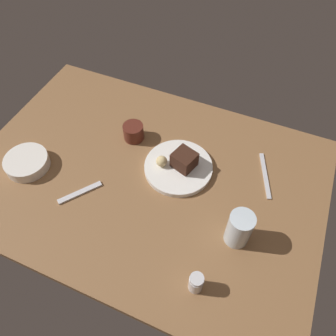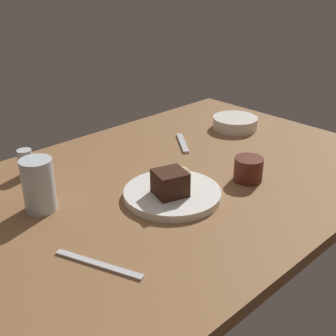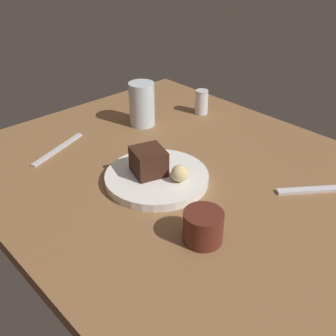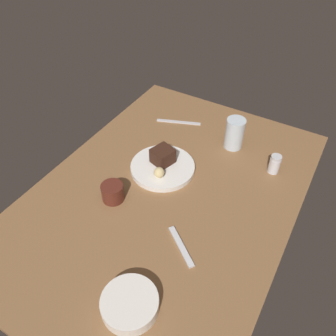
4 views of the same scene
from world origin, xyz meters
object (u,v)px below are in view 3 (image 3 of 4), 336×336
Objects in this scene: dessert_plate at (157,178)px; water_glass at (142,104)px; coffee_cup at (203,227)px; salt_shaker at (201,102)px; dessert_spoon at (310,190)px; bread_roll at (180,173)px; butter_knife at (58,149)px; chocolate_cake_slice at (149,161)px.

dessert_plate is 31.26cm from water_glass.
coffee_cup is (46.35, -24.13, -3.14)cm from water_glass.
salt_shaker is at bearing 118.68° from dessert_plate.
water_glass is 0.83× the size of dessert_spoon.
dessert_spoon is (45.54, -13.48, -3.28)cm from salt_shaker.
water_glass is at bearing -108.61° from salt_shaker.
salt_shaker is (-19.42, 35.51, 2.67)cm from dessert_plate.
salt_shaker is at bearing 126.51° from bread_roll.
butter_knife is (-34.00, -10.91, -3.57)cm from bread_roll.
salt_shaker is (-24.90, 33.64, -0.19)cm from bread_roll.
salt_shaker is at bearing 116.01° from chocolate_cake_slice.
water_glass is 1.67× the size of coffee_cup.
dessert_plate is 1.89× the size of water_glass.
water_glass is (-31.09, 15.26, 2.44)cm from bread_roll.
coffee_cup reaches higher than butter_knife.
salt_shaker reaches higher than bread_roll.
bread_roll is at bearing -53.49° from salt_shaker.
butter_knife is at bearing -177.62° from coffee_cup.
salt_shaker is 0.49× the size of dessert_spoon.
water_glass reaches higher than chocolate_cake_slice.
dessert_plate is 4.36cm from chocolate_cake_slice.
butter_knife is at bearing -162.40° from dessert_plate.
coffee_cup is 49.39cm from butter_knife.
chocolate_cake_slice reaches higher than butter_knife.
water_glass is at bearing 146.23° from dessert_plate.
dessert_spoon is (27.77, 22.94, -4.53)cm from chocolate_cake_slice.
chocolate_cake_slice is at bearing -63.99° from salt_shaker.
water_glass reaches higher than coffee_cup.
bread_roll reaches higher than dessert_spoon.
chocolate_cake_slice is 1.89× the size of bread_roll.
salt_shaker is 47.60cm from dessert_spoon.
chocolate_cake_slice is at bearing -151.30° from dessert_plate.
dessert_spoon is (5.37, 29.03, -2.76)cm from coffee_cup.
dessert_plate is 40.56cm from salt_shaker.
chocolate_cake_slice is 0.58× the size of water_glass.
coffee_cup is at bearing -15.21° from chocolate_cake_slice.
water_glass is at bearing -27.48° from butter_knife.
chocolate_cake_slice is 40.54cm from salt_shaker.
salt_shaker is 0.98× the size of coffee_cup.
butter_knife is (-26.86, -8.14, -4.63)cm from chocolate_cake_slice.
water_glass is 52.29cm from dessert_spoon.
bread_roll is at bearing 149.87° from coffee_cup.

